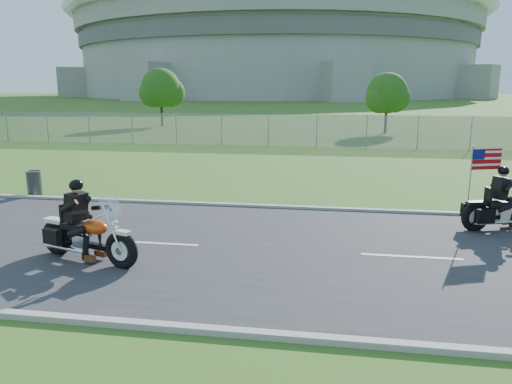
# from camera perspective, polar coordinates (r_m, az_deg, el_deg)

# --- Properties ---
(ground) EXTENTS (420.00, 420.00, 0.00)m
(ground) POSITION_cam_1_polar(r_m,az_deg,el_deg) (11.81, -2.38, -6.55)
(ground) COLOR #36581B
(ground) RESTS_ON ground
(road) EXTENTS (120.00, 8.00, 0.04)m
(road) POSITION_cam_1_polar(r_m,az_deg,el_deg) (11.80, -2.38, -6.45)
(road) COLOR #28282B
(road) RESTS_ON ground
(curb_north) EXTENTS (120.00, 0.18, 0.12)m
(curb_north) POSITION_cam_1_polar(r_m,az_deg,el_deg) (15.62, 0.62, -1.66)
(curb_north) COLOR #9E9B93
(curb_north) RESTS_ON ground
(curb_south) EXTENTS (120.00, 0.18, 0.12)m
(curb_south) POSITION_cam_1_polar(r_m,az_deg,el_deg) (8.17, -8.33, -15.18)
(curb_south) COLOR #9E9B93
(curb_south) RESTS_ON ground
(fence) EXTENTS (60.00, 0.03, 2.00)m
(fence) POSITION_cam_1_polar(r_m,az_deg,el_deg) (31.91, -3.96, 7.14)
(fence) COLOR gray
(fence) RESTS_ON ground
(stadium) EXTENTS (140.40, 140.40, 29.20)m
(stadium) POSITION_cam_1_polar(r_m,az_deg,el_deg) (182.69, 2.37, 15.87)
(stadium) COLOR #A3A099
(stadium) RESTS_ON ground
(tree_fence_near) EXTENTS (3.52, 3.28, 4.75)m
(tree_fence_near) POSITION_cam_1_polar(r_m,az_deg,el_deg) (41.16, 14.81, 10.65)
(tree_fence_near) COLOR #382316
(tree_fence_near) RESTS_ON ground
(tree_fence_mid) EXTENTS (3.96, 3.69, 5.30)m
(tree_fence_mid) POSITION_cam_1_polar(r_m,az_deg,el_deg) (47.83, -10.75, 11.39)
(tree_fence_mid) COLOR #382316
(tree_fence_mid) RESTS_ON ground
(motorcycle_lead) EXTENTS (2.65, 1.21, 1.83)m
(motorcycle_lead) POSITION_cam_1_polar(r_m,az_deg,el_deg) (11.43, -18.85, -4.82)
(motorcycle_lead) COLOR black
(motorcycle_lead) RESTS_ON ground
(motorcycle_follow) EXTENTS (2.49, 1.26, 2.15)m
(motorcycle_follow) POSITION_cam_1_polar(r_m,az_deg,el_deg) (14.72, 26.71, -1.69)
(motorcycle_follow) COLOR black
(motorcycle_follow) RESTS_ON ground
(trash_can) EXTENTS (0.57, 0.57, 0.84)m
(trash_can) POSITION_cam_1_polar(r_m,az_deg,el_deg) (19.00, -24.01, 0.90)
(trash_can) COLOR #343438
(trash_can) RESTS_ON ground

